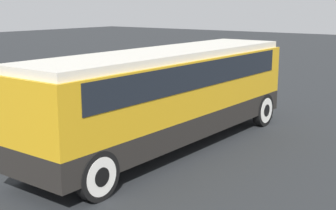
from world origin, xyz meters
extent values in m
plane|color=#26282B|center=(0.00, 0.00, 0.00)|extent=(120.00, 120.00, 0.00)
cube|color=black|center=(0.00, 0.00, 0.86)|extent=(10.58, 2.47, 0.70)
cube|color=gold|center=(0.00, 0.00, 2.03)|extent=(10.58, 2.47, 1.64)
cube|color=black|center=(0.00, 0.00, 2.43)|extent=(9.31, 2.51, 0.74)
cube|color=silver|center=(0.00, 0.00, 2.96)|extent=(10.37, 2.28, 0.22)
cube|color=gold|center=(5.14, 0.00, 1.79)|extent=(0.36, 2.37, 1.88)
cylinder|color=black|center=(4.34, -1.13, 0.59)|extent=(1.19, 0.28, 1.19)
cylinder|color=silver|center=(4.34, -1.13, 0.59)|extent=(0.93, 0.30, 0.93)
cylinder|color=black|center=(4.34, -1.13, 0.59)|extent=(0.45, 0.32, 0.45)
cylinder|color=black|center=(4.34, 1.13, 0.59)|extent=(1.19, 0.28, 1.19)
cylinder|color=silver|center=(4.34, 1.13, 0.59)|extent=(0.93, 0.30, 0.93)
cylinder|color=black|center=(4.34, 1.13, 0.59)|extent=(0.45, 0.32, 0.45)
cylinder|color=black|center=(-4.16, -1.13, 0.59)|extent=(1.19, 0.28, 1.19)
cylinder|color=silver|center=(-4.16, -1.13, 0.59)|extent=(0.93, 0.30, 0.93)
cylinder|color=black|center=(-4.16, -1.13, 0.59)|extent=(0.45, 0.32, 0.45)
cylinder|color=black|center=(-4.16, 1.13, 0.59)|extent=(1.19, 0.28, 1.19)
cylinder|color=silver|center=(-4.16, 1.13, 0.59)|extent=(0.93, 0.30, 0.93)
cylinder|color=black|center=(-4.16, 1.13, 0.59)|extent=(0.45, 0.32, 0.45)
cube|color=#BCBCC1|center=(3.59, 8.72, 0.56)|extent=(4.34, 1.83, 0.61)
cube|color=black|center=(3.41, 8.72, 1.16)|extent=(2.26, 1.65, 0.60)
cylinder|color=black|center=(5.29, 7.90, 0.33)|extent=(0.67, 0.22, 0.67)
cylinder|color=black|center=(5.29, 7.90, 0.33)|extent=(0.25, 0.26, 0.25)
cylinder|color=black|center=(5.29, 9.55, 0.33)|extent=(0.67, 0.22, 0.67)
cylinder|color=black|center=(5.29, 9.55, 0.33)|extent=(0.25, 0.26, 0.25)
cylinder|color=black|center=(1.88, 7.90, 0.33)|extent=(0.67, 0.22, 0.67)
cylinder|color=black|center=(1.88, 7.90, 0.33)|extent=(0.25, 0.26, 0.25)
cylinder|color=black|center=(1.88, 9.55, 0.33)|extent=(0.67, 0.22, 0.67)
cylinder|color=black|center=(1.88, 9.55, 0.33)|extent=(0.25, 0.26, 0.25)
cube|color=#7A6B5B|center=(-0.35, 8.11, 0.58)|extent=(4.23, 1.82, 0.62)
cube|color=black|center=(-0.52, 8.11, 1.18)|extent=(2.20, 1.64, 0.59)
cylinder|color=black|center=(1.26, 7.29, 0.36)|extent=(0.72, 0.22, 0.72)
cylinder|color=black|center=(1.26, 7.29, 0.36)|extent=(0.27, 0.26, 0.27)
cylinder|color=black|center=(1.26, 8.93, 0.36)|extent=(0.72, 0.22, 0.72)
cylinder|color=black|center=(1.26, 8.93, 0.36)|extent=(0.27, 0.26, 0.27)
camera|label=1|loc=(-11.22, -8.47, 4.41)|focal=50.00mm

